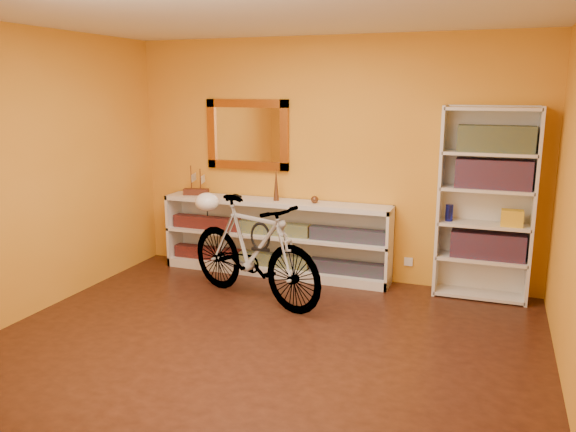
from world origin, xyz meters
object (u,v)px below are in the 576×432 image
(bookcase, at_px, (485,205))
(helmet, at_px, (207,202))
(bicycle, at_px, (253,250))
(console_unit, at_px, (275,238))

(bookcase, relative_size, helmet, 7.38)
(bicycle, bearing_deg, console_unit, 28.32)
(console_unit, relative_size, bookcase, 1.37)
(helmet, bearing_deg, console_unit, 48.26)
(console_unit, distance_m, helmet, 0.92)
(console_unit, xyz_separation_m, bicycle, (0.10, -0.83, 0.09))
(bicycle, xyz_separation_m, helmet, (-0.62, 0.25, 0.39))
(bookcase, xyz_separation_m, bicycle, (-2.10, -0.86, -0.44))
(bookcase, distance_m, bicycle, 2.31)
(bicycle, distance_m, helmet, 0.77)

